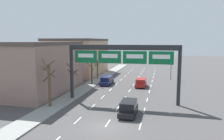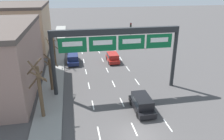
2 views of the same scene
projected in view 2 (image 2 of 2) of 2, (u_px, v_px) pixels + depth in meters
ground_plane at (137, 136)px, 19.27m from camera, size 220.00×220.00×0.00m
lane_dashes at (110, 76)px, 31.59m from camera, size 6.72×67.00×0.01m
sign_gantry at (117, 42)px, 25.25m from camera, size 15.27×0.70×7.82m
building_far at (18, 26)px, 44.03m from camera, size 11.88×16.36×8.87m
suv_black at (142, 103)px, 22.83m from camera, size 1.80×4.20×1.65m
suv_navy at (73, 58)px, 36.73m from camera, size 1.89×4.89×1.56m
suv_red at (113, 57)px, 37.11m from camera, size 1.84×3.93×1.52m
traffic_light_near_gantry at (131, 30)px, 45.45m from camera, size 0.30×0.35×4.93m
tree_bare_closest at (54, 42)px, 39.90m from camera, size 1.56×1.29×4.19m
tree_bare_second at (51, 72)px, 26.51m from camera, size 1.62×1.91×5.01m
tree_bare_third at (54, 50)px, 34.97m from camera, size 1.96×1.76×5.28m
tree_bare_furthest at (39, 88)px, 20.76m from camera, size 1.93×1.97×6.12m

